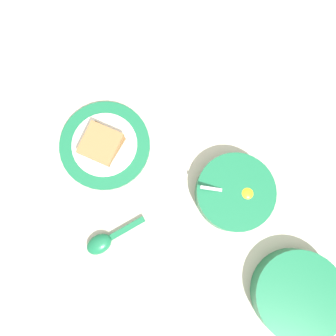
% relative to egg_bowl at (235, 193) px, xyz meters
% --- Properties ---
extents(ground_plane, '(3.00, 3.00, 0.00)m').
position_rel_egg_bowl_xyz_m(ground_plane, '(-0.03, 0.10, -0.03)').
color(ground_plane, beige).
extents(egg_bowl, '(0.18, 0.18, 0.08)m').
position_rel_egg_bowl_xyz_m(egg_bowl, '(0.00, 0.00, 0.00)').
color(egg_bowl, '#196B42').
rests_on(egg_bowl, ground_plane).
extents(toast_plate, '(0.22, 0.22, 0.01)m').
position_rel_egg_bowl_xyz_m(toast_plate, '(0.16, 0.29, -0.02)').
color(toast_plate, '#196B42').
rests_on(toast_plate, ground_plane).
extents(toast_sandwich, '(0.12, 0.12, 0.03)m').
position_rel_egg_bowl_xyz_m(toast_sandwich, '(0.16, 0.29, 0.00)').
color(toast_sandwich, brown).
rests_on(toast_sandwich, toast_plate).
extents(soup_spoon, '(0.08, 0.15, 0.03)m').
position_rel_egg_bowl_xyz_m(soup_spoon, '(-0.07, 0.31, -0.02)').
color(soup_spoon, '#196B42').
rests_on(soup_spoon, ground_plane).
extents(congee_bowl, '(0.20, 0.20, 0.05)m').
position_rel_egg_bowl_xyz_m(congee_bowl, '(-0.24, -0.10, 0.00)').
color(congee_bowl, '#196B42').
rests_on(congee_bowl, ground_plane).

